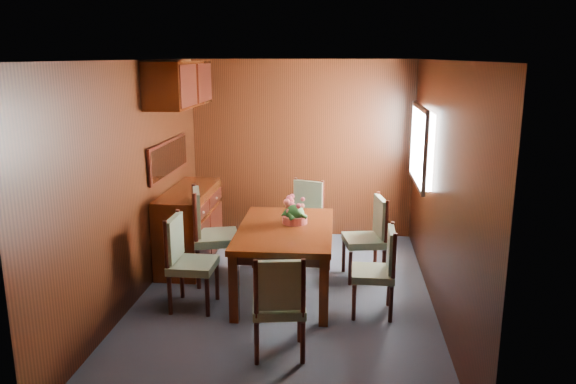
# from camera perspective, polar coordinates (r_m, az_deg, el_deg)

# --- Properties ---
(ground) EXTENTS (4.50, 4.50, 0.00)m
(ground) POSITION_cam_1_polar(r_m,az_deg,el_deg) (5.86, -0.39, -10.92)
(ground) COLOR #343A47
(ground) RESTS_ON ground
(room_shell) EXTENTS (3.06, 4.52, 2.41)m
(room_shell) POSITION_cam_1_polar(r_m,az_deg,el_deg) (5.73, -1.09, 5.56)
(room_shell) COLOR black
(room_shell) RESTS_ON ground
(sideboard) EXTENTS (0.48, 1.40, 0.90)m
(sideboard) POSITION_cam_1_polar(r_m,az_deg,el_deg) (6.85, -9.94, -3.41)
(sideboard) COLOR #371406
(sideboard) RESTS_ON ground
(dining_table) EXTENTS (0.98, 1.55, 0.72)m
(dining_table) POSITION_cam_1_polar(r_m,az_deg,el_deg) (5.81, -0.25, -4.56)
(dining_table) COLOR #371406
(dining_table) RESTS_ON ground
(chair_left_near) EXTENTS (0.44, 0.45, 0.94)m
(chair_left_near) POSITION_cam_1_polar(r_m,az_deg,el_deg) (5.62, -10.36, -6.49)
(chair_left_near) COLOR black
(chair_left_near) RESTS_ON ground
(chair_left_far) EXTENTS (0.60, 0.62, 1.06)m
(chair_left_far) POSITION_cam_1_polar(r_m,az_deg,el_deg) (6.21, -8.10, -3.81)
(chair_left_far) COLOR black
(chair_left_far) RESTS_ON ground
(chair_right_near) EXTENTS (0.41, 0.42, 0.88)m
(chair_right_near) POSITION_cam_1_polar(r_m,az_deg,el_deg) (5.47, 9.34, -7.43)
(chair_right_near) COLOR black
(chair_right_near) RESTS_ON ground
(chair_right_far) EXTENTS (0.51, 0.52, 0.95)m
(chair_right_far) POSITION_cam_1_polar(r_m,az_deg,el_deg) (6.31, 8.38, -4.13)
(chair_right_far) COLOR black
(chair_right_far) RESTS_ON ground
(chair_head) EXTENTS (0.49, 0.47, 0.90)m
(chair_head) POSITION_cam_1_polar(r_m,az_deg,el_deg) (4.64, -0.91, -11.01)
(chair_head) COLOR black
(chair_head) RESTS_ON ground
(chair_foot) EXTENTS (0.54, 0.53, 0.91)m
(chair_foot) POSITION_cam_1_polar(r_m,az_deg,el_deg) (7.14, 1.75, -2.05)
(chair_foot) COLOR black
(chair_foot) RESTS_ON ground
(flower_centerpiece) EXTENTS (0.28, 0.28, 0.28)m
(flower_centerpiece) POSITION_cam_1_polar(r_m,az_deg,el_deg) (5.89, 0.71, -1.91)
(flower_centerpiece) COLOR #AF4235
(flower_centerpiece) RESTS_ON dining_table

